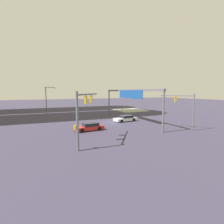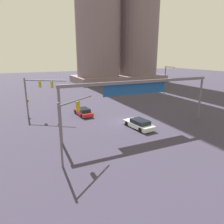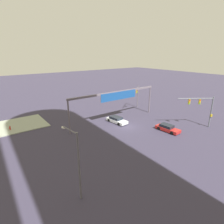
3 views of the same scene
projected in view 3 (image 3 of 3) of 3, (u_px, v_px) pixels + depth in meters
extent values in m
plane|color=#373246|center=(126.00, 126.00, 36.16)|extent=(213.48, 213.48, 0.00)
cube|color=#979E8B|center=(18.00, 125.00, 36.67)|extent=(10.17, 8.57, 0.15)
cylinder|color=#615B64|center=(138.00, 97.00, 47.93)|extent=(0.19, 0.19, 5.70)
cylinder|color=#615B64|center=(137.00, 89.00, 44.86)|extent=(3.94, 3.24, 0.14)
cube|color=#B1961D|center=(137.00, 91.00, 44.89)|extent=(0.41, 0.40, 0.95)
cylinder|color=red|center=(137.00, 90.00, 44.76)|extent=(0.19, 0.17, 0.20)
cylinder|color=orange|center=(137.00, 91.00, 44.85)|extent=(0.19, 0.17, 0.20)
cylinder|color=green|center=(137.00, 93.00, 44.95)|extent=(0.19, 0.17, 0.20)
cylinder|color=slate|center=(211.00, 112.00, 34.96)|extent=(0.25, 0.25, 6.06)
cylinder|color=slate|center=(196.00, 99.00, 34.04)|extent=(5.60, 3.99, 0.19)
cube|color=#AF9519|center=(200.00, 102.00, 34.25)|extent=(0.41, 0.40, 0.95)
cylinder|color=red|center=(200.00, 100.00, 34.01)|extent=(0.20, 0.16, 0.20)
cylinder|color=orange|center=(200.00, 102.00, 34.10)|extent=(0.20, 0.16, 0.20)
cylinder|color=green|center=(200.00, 104.00, 34.19)|extent=(0.20, 0.16, 0.20)
cube|color=#AF9519|center=(189.00, 102.00, 34.19)|extent=(0.41, 0.40, 0.95)
cylinder|color=red|center=(190.00, 100.00, 33.95)|extent=(0.20, 0.16, 0.20)
cylinder|color=orange|center=(190.00, 102.00, 34.04)|extent=(0.20, 0.16, 0.20)
cylinder|color=green|center=(189.00, 104.00, 34.14)|extent=(0.20, 0.16, 0.20)
cube|color=#AF9519|center=(211.00, 115.00, 34.89)|extent=(0.38, 0.37, 0.44)
cylinder|color=#5E5C62|center=(79.00, 167.00, 17.26)|extent=(0.20, 0.20, 7.17)
cylinder|color=#5E5C62|center=(70.00, 130.00, 16.99)|extent=(0.42, 2.33, 0.12)
ellipsoid|color=silver|center=(63.00, 128.00, 17.82)|extent=(0.37, 0.63, 0.20)
cylinder|color=slate|center=(150.00, 100.00, 43.52)|extent=(0.28, 0.28, 6.07)
cylinder|color=slate|center=(69.00, 118.00, 31.93)|extent=(0.28, 0.28, 6.07)
cube|color=slate|center=(116.00, 92.00, 36.73)|extent=(20.80, 0.35, 0.35)
cube|color=navy|center=(119.00, 96.00, 37.23)|extent=(8.78, 0.08, 1.61)
cube|color=silver|center=(117.00, 121.00, 37.94)|extent=(2.35, 4.89, 0.55)
cube|color=black|center=(116.00, 118.00, 37.98)|extent=(1.89, 2.61, 0.50)
cylinder|color=black|center=(125.00, 122.00, 37.52)|extent=(0.29, 0.66, 0.64)
cylinder|color=black|center=(119.00, 124.00, 36.39)|extent=(0.29, 0.66, 0.64)
cylinder|color=black|center=(115.00, 118.00, 39.56)|extent=(0.29, 0.66, 0.64)
cylinder|color=black|center=(109.00, 120.00, 38.43)|extent=(0.29, 0.66, 0.64)
cube|color=red|center=(168.00, 129.00, 33.83)|extent=(2.02, 4.57, 0.55)
cube|color=black|center=(167.00, 126.00, 33.86)|extent=(1.67, 2.42, 0.50)
cylinder|color=black|center=(177.00, 131.00, 33.37)|extent=(0.27, 0.65, 0.64)
cylinder|color=black|center=(172.00, 133.00, 32.38)|extent=(0.27, 0.65, 0.64)
cylinder|color=black|center=(164.00, 126.00, 35.36)|extent=(0.27, 0.65, 0.64)
cylinder|color=black|center=(159.00, 128.00, 34.37)|extent=(0.27, 0.65, 0.64)
cylinder|color=red|center=(10.00, 128.00, 34.21)|extent=(0.22, 0.22, 0.55)
sphere|color=red|center=(10.00, 126.00, 34.10)|extent=(0.18, 0.18, 0.18)
cylinder|color=red|center=(9.00, 128.00, 34.11)|extent=(0.12, 0.10, 0.10)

